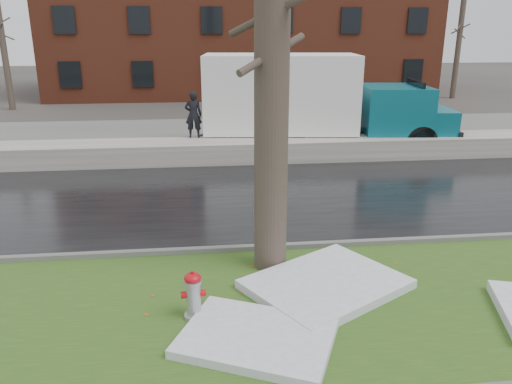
{
  "coord_description": "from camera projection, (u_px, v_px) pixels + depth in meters",
  "views": [
    {
      "loc": [
        -1.06,
        -8.59,
        4.48
      ],
      "look_at": [
        0.11,
        1.98,
        1.0
      ],
      "focal_mm": 35.0,
      "sensor_mm": 36.0,
      "label": 1
    }
  ],
  "objects": [
    {
      "name": "snow_patch_far",
      "position": [
        257.0,
        337.0,
        7.42
      ],
      "size": [
        2.66,
        2.36,
        0.14
      ],
      "primitive_type": "cube",
      "rotation": [
        0.0,
        0.0,
        -0.42
      ],
      "color": "white",
      "rests_on": "verge"
    },
    {
      "name": "bg_tree_center",
      "position": [
        123.0,
        48.0,
        32.52
      ],
      "size": [
        1.4,
        1.62,
        6.5
      ],
      "color": "brown",
      "rests_on": "ground"
    },
    {
      "name": "bg_tree_right",
      "position": [
        458.0,
        47.0,
        32.93
      ],
      "size": [
        1.4,
        1.62,
        6.5
      ],
      "color": "brown",
      "rests_on": "ground"
    },
    {
      "name": "curb",
      "position": [
        256.0,
        248.0,
        10.54
      ],
      "size": [
        60.0,
        0.15,
        0.14
      ],
      "primitive_type": "cube",
      "color": "slate",
      "rests_on": "ground"
    },
    {
      "name": "worker",
      "position": [
        193.0,
        115.0,
        17.77
      ],
      "size": [
        0.61,
        0.4,
        1.66
      ],
      "primitive_type": "imported",
      "rotation": [
        0.0,
        0.0,
        3.13
      ],
      "color": "black",
      "rests_on": "snowbank"
    },
    {
      "name": "road",
      "position": [
        242.0,
        198.0,
        13.87
      ],
      "size": [
        60.0,
        7.0,
        0.03
      ],
      "primitive_type": "cube",
      "color": "black",
      "rests_on": "ground"
    },
    {
      "name": "snowbank",
      "position": [
        232.0,
        150.0,
        17.72
      ],
      "size": [
        60.0,
        1.6,
        0.75
      ],
      "primitive_type": "cube",
      "color": "#BCB8AC",
      "rests_on": "ground"
    },
    {
      "name": "snow_patch_near",
      "position": [
        326.0,
        284.0,
        8.96
      ],
      "size": [
        3.26,
        3.06,
        0.16
      ],
      "primitive_type": "cube",
      "rotation": [
        0.0,
        0.0,
        0.54
      ],
      "color": "white",
      "rests_on": "verge"
    },
    {
      "name": "ground",
      "position": [
        262.0,
        273.0,
        9.62
      ],
      "size": [
        120.0,
        120.0,
        0.0
      ],
      "primitive_type": "plane",
      "color": "#47423D",
      "rests_on": "ground"
    },
    {
      "name": "brick_building",
      "position": [
        240.0,
        22.0,
        36.61
      ],
      "size": [
        26.0,
        12.0,
        10.0
      ],
      "primitive_type": "cube",
      "color": "brown",
      "rests_on": "ground"
    },
    {
      "name": "bg_tree_left",
      "position": [
        4.0,
        50.0,
        28.11
      ],
      "size": [
        1.4,
        1.62,
        6.5
      ],
      "color": "brown",
      "rests_on": "ground"
    },
    {
      "name": "fire_hydrant",
      "position": [
        193.0,
        293.0,
        7.94
      ],
      "size": [
        0.4,
        0.35,
        0.82
      ],
      "rotation": [
        0.0,
        0.0,
        0.09
      ],
      "color": "#A3A7AB",
      "rests_on": "verge"
    },
    {
      "name": "box_truck",
      "position": [
        311.0,
        101.0,
        18.81
      ],
      "size": [
        10.94,
        3.46,
        3.61
      ],
      "rotation": [
        0.0,
        0.0,
        -0.11
      ],
      "color": "black",
      "rests_on": "ground"
    },
    {
      "name": "verge",
      "position": [
        271.0,
        306.0,
        8.43
      ],
      "size": [
        60.0,
        4.5,
        0.04
      ],
      "primitive_type": "cube",
      "color": "#2A4E1A",
      "rests_on": "ground"
    },
    {
      "name": "parking_lot",
      "position": [
        226.0,
        136.0,
        21.9
      ],
      "size": [
        60.0,
        9.0,
        0.03
      ],
      "primitive_type": "cube",
      "color": "slate",
      "rests_on": "ground"
    },
    {
      "name": "tree",
      "position": [
        272.0,
        59.0,
        8.64
      ],
      "size": [
        1.44,
        1.66,
        7.84
      ],
      "rotation": [
        0.0,
        0.0,
        0.33
      ],
      "color": "brown",
      "rests_on": "verge"
    }
  ]
}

